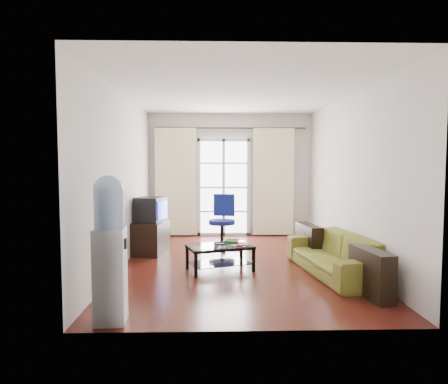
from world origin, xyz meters
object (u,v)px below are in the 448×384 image
object	(u,v)px
tv_stand	(150,237)
crt_tv	(150,210)
sofa	(335,254)
water_cooler	(110,246)
coffee_table	(220,254)
task_chair	(222,232)

from	to	relation	value
tv_stand	crt_tv	world-z (taller)	crt_tv
sofa	water_cooler	bearing A→B (deg)	-66.60
tv_stand	coffee_table	bearing A→B (deg)	-35.09
crt_tv	tv_stand	bearing A→B (deg)	112.77
coffee_table	water_cooler	bearing A→B (deg)	-120.47
task_chair	crt_tv	bearing A→B (deg)	-150.12
sofa	coffee_table	xyz separation A→B (m)	(-1.66, 0.22, -0.04)
tv_stand	water_cooler	world-z (taller)	water_cooler
crt_tv	task_chair	xyz separation A→B (m)	(1.30, 0.41, -0.49)
sofa	water_cooler	world-z (taller)	water_cooler
task_chair	water_cooler	bearing A→B (deg)	-96.64
coffee_table	crt_tv	xyz separation A→B (m)	(-1.22, 1.19, 0.54)
crt_tv	water_cooler	distance (m)	3.11
crt_tv	water_cooler	bearing A→B (deg)	-71.08
coffee_table	task_chair	world-z (taller)	task_chair
coffee_table	tv_stand	bearing A→B (deg)	135.34
coffee_table	tv_stand	world-z (taller)	tv_stand
coffee_table	task_chair	bearing A→B (deg)	87.44
coffee_table	tv_stand	size ratio (longest dim) A/B	1.38
task_chair	sofa	bearing A→B (deg)	-36.73
task_chair	water_cooler	world-z (taller)	water_cooler
tv_stand	crt_tv	xyz separation A→B (m)	(0.00, -0.03, 0.50)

